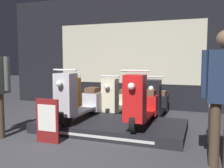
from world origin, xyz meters
TOP-DOWN VIEW (x-y plane):
  - ground_plane at (0.00, 0.00)m, footprint 30.00×30.00m
  - shop_wall_back at (0.00, 3.73)m, footprint 7.59×0.09m
  - display_platform at (0.37, 1.30)m, footprint 2.80×1.39m
  - scooter_display_left at (-0.26, 1.23)m, footprint 0.46×1.62m
  - scooter_display_right at (1.00, 1.23)m, footprint 0.46×1.62m
  - scooter_backrow_0 at (-0.92, 2.65)m, footprint 0.46×1.62m
  - scooter_backrow_1 at (0.06, 2.65)m, footprint 0.46×1.62m
  - scooter_backrow_2 at (1.03, 2.65)m, footprint 0.46×1.62m
  - person_right_browsing at (2.26, 0.22)m, footprint 0.53×0.22m
  - price_sign_board at (-0.34, 0.28)m, footprint 0.41×0.04m
  - street_bollard at (2.18, 1.15)m, footprint 0.13×0.13m

SIDE VIEW (x-z plane):
  - ground_plane at x=0.00m, z-range 0.00..0.00m
  - display_platform at x=0.37m, z-range 0.00..0.18m
  - price_sign_board at x=-0.34m, z-range 0.00..0.73m
  - scooter_backrow_0 at x=-0.92m, z-range -0.12..0.90m
  - scooter_backrow_1 at x=0.06m, z-range -0.12..0.90m
  - scooter_backrow_2 at x=1.03m, z-range -0.12..0.90m
  - street_bollard at x=2.18m, z-range 0.00..0.96m
  - scooter_display_left at x=-0.26m, z-range 0.07..1.08m
  - scooter_display_right at x=1.00m, z-range 0.07..1.08m
  - person_right_browsing at x=2.26m, z-range 0.13..1.85m
  - shop_wall_back at x=0.00m, z-range 0.00..3.20m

